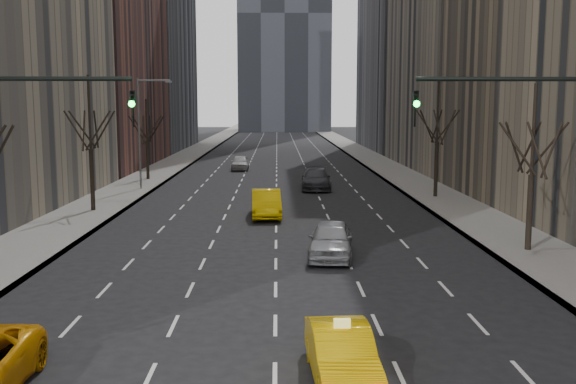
{
  "coord_description": "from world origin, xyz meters",
  "views": [
    {
      "loc": [
        0.07,
        -7.68,
        6.96
      ],
      "look_at": [
        0.5,
        17.83,
        3.5
      ],
      "focal_mm": 40.0,
      "sensor_mm": 36.0,
      "label": 1
    }
  ],
  "objects": [
    {
      "name": "sidewalk_left",
      "position": [
        -12.25,
        70.0,
        0.07
      ],
      "size": [
        4.5,
        320.0,
        0.15
      ],
      "primitive_type": "cube",
      "color": "slate",
      "rests_on": "ground"
    },
    {
      "name": "sidewalk_right",
      "position": [
        12.25,
        70.0,
        0.07
      ],
      "size": [
        4.5,
        320.0,
        0.15
      ],
      "primitive_type": "cube",
      "color": "slate",
      "rests_on": "ground"
    },
    {
      "name": "tree_lw_c",
      "position": [
        -12.0,
        34.0,
        4.04
      ],
      "size": [
        3.36,
        3.5,
        8.74
      ],
      "color": "black",
      "rests_on": "ground"
    },
    {
      "name": "tree_lw_d",
      "position": [
        -12.0,
        52.0,
        3.56
      ],
      "size": [
        3.36,
        3.5,
        7.36
      ],
      "color": "black",
      "rests_on": "ground"
    },
    {
      "name": "tree_rw_b",
      "position": [
        12.0,
        22.0,
        3.72
      ],
      "size": [
        3.36,
        3.5,
        7.82
      ],
      "color": "black",
      "rests_on": "ground"
    },
    {
      "name": "tree_rw_c",
      "position": [
        12.0,
        40.0,
        4.04
      ],
      "size": [
        3.36,
        3.5,
        8.74
      ],
      "color": "black",
      "rests_on": "ground"
    },
    {
      "name": "traffic_mast_right",
      "position": [
        9.11,
        12.0,
        5.49
      ],
      "size": [
        6.69,
        0.39,
        8.0
      ],
      "color": "black",
      "rests_on": "ground"
    },
    {
      "name": "streetlight_far",
      "position": [
        -10.84,
        45.0,
        5.62
      ],
      "size": [
        2.83,
        0.22,
        9.0
      ],
      "color": "slate",
      "rests_on": "ground"
    },
    {
      "name": "taxi_sedan",
      "position": [
        1.69,
        7.8,
        0.71
      ],
      "size": [
        1.74,
        4.38,
        1.42
      ],
      "primitive_type": "imported",
      "rotation": [
        0.0,
        0.0,
        0.06
      ],
      "color": "#E8B204",
      "rests_on": "ground"
    },
    {
      "name": "silver_sedan_ahead",
      "position": [
        2.53,
        21.17,
        0.83
      ],
      "size": [
        2.53,
        5.09,
        1.67
      ],
      "primitive_type": "imported",
      "rotation": [
        0.0,
        0.0,
        -0.12
      ],
      "color": "gray",
      "rests_on": "ground"
    },
    {
      "name": "far_taxi",
      "position": [
        -0.62,
        32.08,
        0.84
      ],
      "size": [
        1.99,
        5.19,
        1.69
      ],
      "primitive_type": "imported",
      "rotation": [
        0.0,
        0.0,
        0.04
      ],
      "color": "yellow",
      "rests_on": "ground"
    },
    {
      "name": "far_suv_grey",
      "position": [
        3.31,
        45.38,
        0.86
      ],
      "size": [
        2.62,
        6.01,
        1.72
      ],
      "primitive_type": "imported",
      "rotation": [
        0.0,
        0.0,
        -0.04
      ],
      "color": "#323137",
      "rests_on": "ground"
    },
    {
      "name": "far_car_white",
      "position": [
        -3.94,
        61.66,
        0.78
      ],
      "size": [
        1.87,
        4.58,
        1.56
      ],
      "primitive_type": "imported",
      "rotation": [
        0.0,
        0.0,
        0.01
      ],
      "color": "#BABABA",
      "rests_on": "ground"
    }
  ]
}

